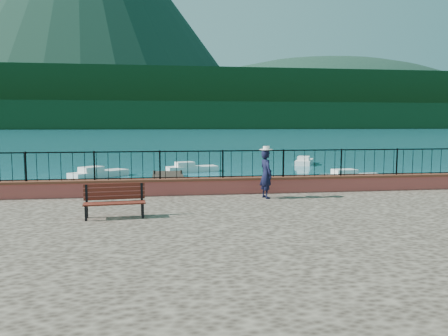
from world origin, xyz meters
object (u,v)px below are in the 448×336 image
object	(u,v)px
boat_4	(192,167)
boat_2	(353,175)
boat_3	(99,171)
boat_5	(304,160)
park_bench	(115,208)
boat_0	(144,196)
person	(266,174)

from	to	relation	value
boat_4	boat_2	bearing A→B (deg)	-48.92
boat_3	boat_4	size ratio (longest dim) A/B	1.08
boat_2	boat_4	xyz separation A→B (m)	(-9.84, 6.97, 0.00)
boat_3	boat_5	size ratio (longest dim) A/B	1.12
boat_4	boat_3	bearing A→B (deg)	-173.11
park_bench	boat_3	world-z (taller)	park_bench
boat_3	boat_2	bearing A→B (deg)	-58.92
boat_0	boat_2	xyz separation A→B (m)	(13.00, 6.51, 0.00)
park_bench	boat_2	world-z (taller)	park_bench
boat_4	park_bench	bearing A→B (deg)	-113.14
person	boat_3	size ratio (longest dim) A/B	0.39
boat_0	boat_5	distance (m)	22.69
boat_2	boat_0	bearing A→B (deg)	-158.53
boat_4	person	bearing A→B (deg)	-100.44
boat_3	park_bench	bearing A→B (deg)	-124.80
boat_0	park_bench	bearing A→B (deg)	-110.68
person	boat_0	world-z (taller)	person
boat_2	boat_3	world-z (taller)	same
person	boat_4	distance (m)	19.33
park_bench	boat_0	world-z (taller)	park_bench
park_bench	boat_4	xyz separation A→B (m)	(3.64, 21.64, -1.07)
boat_4	boat_5	bearing A→B (deg)	10.10
boat_0	boat_2	size ratio (longest dim) A/B	0.86
boat_2	boat_4	bearing A→B (deg)	139.54
boat_0	boat_5	xyz separation A→B (m)	(13.68, 18.10, 0.00)
boat_0	person	bearing A→B (deg)	-71.05
person	boat_3	world-z (taller)	person
boat_0	boat_4	size ratio (longest dim) A/B	0.89
park_bench	person	xyz separation A→B (m)	(4.70, 2.41, 0.54)
boat_4	boat_0	bearing A→B (deg)	-116.79
park_bench	boat_3	distance (m)	19.43
park_bench	boat_5	world-z (taller)	park_bench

